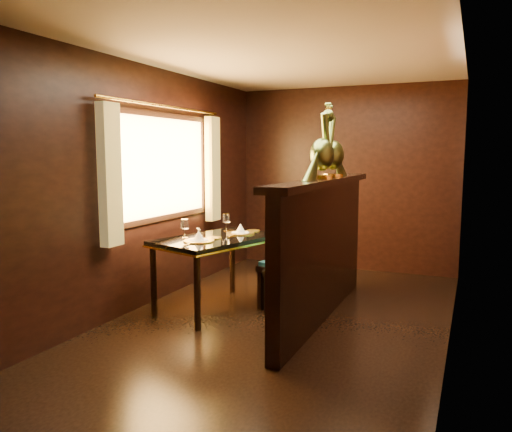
% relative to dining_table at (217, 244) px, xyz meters
% --- Properties ---
extents(ground, '(5.00, 5.00, 0.00)m').
position_rel_dining_table_xyz_m(ground, '(0.75, -0.14, -0.68)').
color(ground, black).
rests_on(ground, ground).
extents(room_shell, '(3.04, 5.04, 2.52)m').
position_rel_dining_table_xyz_m(room_shell, '(0.66, -0.12, 0.90)').
color(room_shell, black).
rests_on(room_shell, ground).
extents(partition, '(0.26, 2.70, 1.36)m').
position_rel_dining_table_xyz_m(partition, '(1.07, 0.16, 0.03)').
color(partition, black).
rests_on(partition, ground).
extents(dining_table, '(1.10, 1.44, 0.95)m').
position_rel_dining_table_xyz_m(dining_table, '(0.00, 0.00, 0.00)').
color(dining_table, black).
rests_on(dining_table, ground).
extents(chair_left, '(0.55, 0.57, 1.22)m').
position_rel_dining_table_xyz_m(chair_left, '(0.76, 0.32, -0.04)').
color(chair_left, black).
rests_on(chair_left, ground).
extents(chair_right, '(0.57, 0.59, 1.27)m').
position_rel_dining_table_xyz_m(chair_right, '(0.77, 0.24, -0.02)').
color(chair_right, black).
rests_on(chair_right, ground).
extents(peacock_left, '(0.23, 0.60, 0.72)m').
position_rel_dining_table_xyz_m(peacock_left, '(1.07, 0.09, 1.04)').
color(peacock_left, '#16432B').
rests_on(peacock_left, partition).
extents(peacock_right, '(0.22, 0.59, 0.70)m').
position_rel_dining_table_xyz_m(peacock_right, '(1.07, 0.48, 1.03)').
color(peacock_right, '#16432B').
rests_on(peacock_right, partition).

